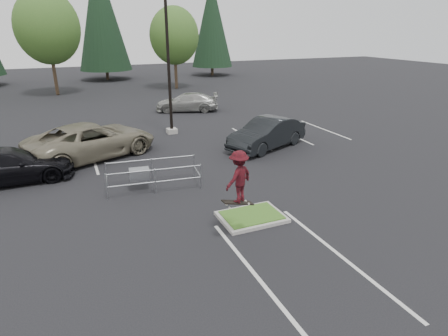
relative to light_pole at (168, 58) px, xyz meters
name	(u,v)px	position (x,y,z in m)	size (l,w,h in m)	color
ground	(252,219)	(-0.50, -12.00, -4.56)	(120.00, 120.00, 0.00)	black
grass_median	(252,217)	(-0.50, -12.00, -4.48)	(2.20, 1.60, 0.16)	#9B9790
stall_lines	(168,168)	(-1.85, -5.98, -4.56)	(22.62, 17.60, 0.01)	silver
light_pole	(168,58)	(0.00, 0.00, 0.00)	(0.70, 0.60, 10.12)	#9B9790
decid_b	(48,30)	(-6.51, 18.53, 1.48)	(5.89, 5.89, 9.64)	#38281C
decid_c	(174,38)	(5.49, 17.83, 0.69)	(5.12, 5.12, 8.38)	#38281C
conif_b	(101,13)	(-0.50, 28.50, 3.29)	(6.38, 6.38, 14.50)	#38281C
conif_c	(212,23)	(13.50, 27.50, 2.29)	(5.50, 5.50, 12.50)	#38281C
cart_corral	(143,174)	(-3.42, -7.95, -3.89)	(3.89, 1.77, 1.07)	#96999E
skateboarder	(238,177)	(-1.52, -13.00, -2.46)	(1.20, 1.00, 1.81)	black
car_l_tan	(91,141)	(-5.00, -3.00, -3.67)	(2.96, 6.41, 1.78)	gray
car_l_black	(9,166)	(-8.50, -5.00, -3.82)	(2.08, 5.12, 1.49)	black
car_r_charc	(267,133)	(4.00, -5.00, -3.74)	(1.73, 4.97, 1.64)	black
car_far_silver	(188,102)	(3.03, 6.00, -3.85)	(1.99, 4.89, 1.42)	#A1A29C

